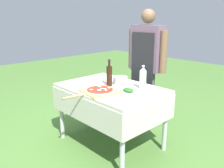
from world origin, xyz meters
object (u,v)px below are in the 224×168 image
(water_bottle, at_px, (143,78))
(plate_stack, at_px, (76,85))
(pizza_on_peel, at_px, (99,91))
(herb_container, at_px, (128,90))
(oil_bottle, at_px, (109,76))
(person_cook, at_px, (146,60))
(prep_table, at_px, (111,95))
(mixing_tub, at_px, (120,81))

(water_bottle, distance_m, plate_stack, 0.80)
(pizza_on_peel, relative_size, plate_stack, 2.48)
(herb_container, xyz_separation_m, plate_stack, (-0.60, -0.27, -0.01))
(oil_bottle, xyz_separation_m, herb_container, (0.32, -0.01, -0.11))
(person_cook, height_order, water_bottle, person_cook)
(person_cook, distance_m, herb_container, 0.82)
(plate_stack, bearing_deg, herb_container, 24.39)
(prep_table, xyz_separation_m, mixing_tub, (0.01, 0.15, 0.15))
(prep_table, bearing_deg, herb_container, 1.26)
(plate_stack, bearing_deg, person_cook, 75.08)
(person_cook, xyz_separation_m, water_bottle, (0.37, -0.52, -0.09))
(plate_stack, bearing_deg, oil_bottle, 44.95)
(person_cook, bearing_deg, plate_stack, 72.50)
(herb_container, relative_size, mixing_tub, 0.91)
(prep_table, relative_size, person_cook, 0.75)
(herb_container, bearing_deg, plate_stack, -155.61)
(prep_table, distance_m, herb_container, 0.30)
(prep_table, bearing_deg, water_bottle, 34.00)
(pizza_on_peel, distance_m, herb_container, 0.32)
(water_bottle, height_order, herb_container, water_bottle)
(oil_bottle, relative_size, water_bottle, 1.16)
(mixing_tub, bearing_deg, person_cook, 96.72)
(prep_table, bearing_deg, person_cook, 94.61)
(person_cook, xyz_separation_m, pizza_on_peel, (0.11, -0.95, -0.21))
(prep_table, height_order, pizza_on_peel, pizza_on_peel)
(herb_container, bearing_deg, oil_bottle, 178.18)
(oil_bottle, xyz_separation_m, plate_stack, (-0.28, -0.28, -0.12))
(person_cook, bearing_deg, herb_container, 112.24)
(herb_container, bearing_deg, mixing_tub, 151.40)
(person_cook, bearing_deg, mixing_tub, 94.15)
(prep_table, xyz_separation_m, herb_container, (0.27, 0.01, 0.12))
(person_cook, bearing_deg, pizza_on_peel, 94.08)
(oil_bottle, bearing_deg, herb_container, -1.82)
(prep_table, distance_m, water_bottle, 0.43)
(oil_bottle, bearing_deg, prep_table, -21.26)
(prep_table, relative_size, mixing_tub, 7.05)
(oil_bottle, bearing_deg, plate_stack, -135.05)
(person_cook, bearing_deg, water_bottle, 122.69)
(oil_bottle, distance_m, water_bottle, 0.40)
(prep_table, height_order, person_cook, person_cook)
(person_cook, distance_m, mixing_tub, 0.60)
(pizza_on_peel, height_order, plate_stack, pizza_on_peel)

